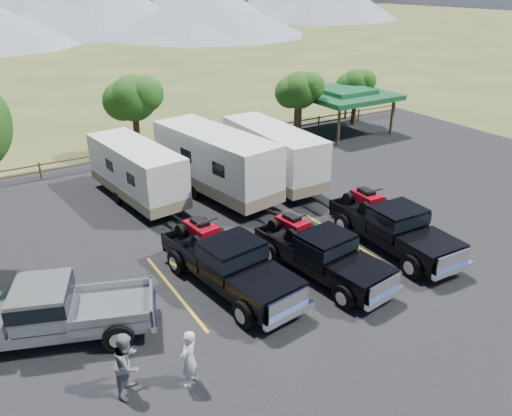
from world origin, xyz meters
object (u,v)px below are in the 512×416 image
rig_right (392,225)px  trailer_left (137,172)px  trailer_right (273,155)px  person_a (189,359)px  pavilion (344,94)px  rig_center (321,252)px  rig_left (228,261)px  pickup_silver (50,312)px  person_b (128,363)px  trailer_center (216,163)px

rig_right → trailer_left: trailer_left is taller
trailer_left → trailer_right: trailer_right is taller
person_a → trailer_right: bearing=-166.4°
pavilion → rig_center: (-13.73, -14.82, -1.77)m
rig_right → person_a: (-10.57, -2.79, -0.13)m
rig_left → person_a: 5.02m
trailer_left → rig_right: bearing=-60.9°
trailer_left → trailer_right: size_ratio=0.95×
rig_right → pickup_silver: 13.48m
trailer_right → pavilion: bearing=31.0°
rig_right → pickup_silver: rig_right is taller
rig_right → person_b: rig_right is taller
rig_right → trailer_right: bearing=93.9°
trailer_left → pickup_silver: trailer_left is taller
rig_right → person_b: (-12.09, -2.15, -0.07)m
rig_center → trailer_left: size_ratio=0.73×
rig_right → pickup_silver: bearing=176.7°
trailer_right → person_b: 16.08m
trailer_left → trailer_center: size_ratio=0.87×
pavilion → pickup_silver: pavilion is taller
pavilion → rig_right: 17.77m
pavilion → rig_right: size_ratio=0.95×
person_b → pickup_silver: bearing=62.6°
rig_right → person_a: bearing=-163.0°
pickup_silver → rig_right: bearing=104.7°
rig_center → person_a: rig_center is taller
rig_center → trailer_center: trailer_center is taller
rig_center → trailer_right: bearing=60.4°
pickup_silver → rig_left: bearing=107.4°
rig_left → rig_center: (3.40, -1.12, -0.08)m
rig_right → trailer_center: 9.62m
pavilion → person_b: pavilion is taller
trailer_right → trailer_center: bearing=178.5°
rig_center → trailer_center: bearing=81.4°
rig_center → trailer_right: trailer_right is taller
pavilion → trailer_left: pavilion is taller
pavilion → rig_left: bearing=-141.3°
pavilion → trailer_center: (-13.54, -5.84, -0.97)m
rig_center → person_b: size_ratio=3.23×
rig_left → rig_right: rig_left is taller
rig_center → trailer_left: (-3.55, 10.38, 0.57)m
pavilion → rig_left: (-17.13, -13.70, -1.69)m
trailer_center → rig_right: bearing=-76.4°
rig_center → pickup_silver: bearing=164.2°
rig_left → trailer_center: (3.58, 7.86, 0.72)m
rig_center → person_a: size_ratio=3.46×
rig_left → rig_right: bearing=-15.3°
rig_right → rig_left: bearing=174.4°
pavilion → trailer_right: size_ratio=0.69×
pickup_silver → person_a: pickup_silver is taller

